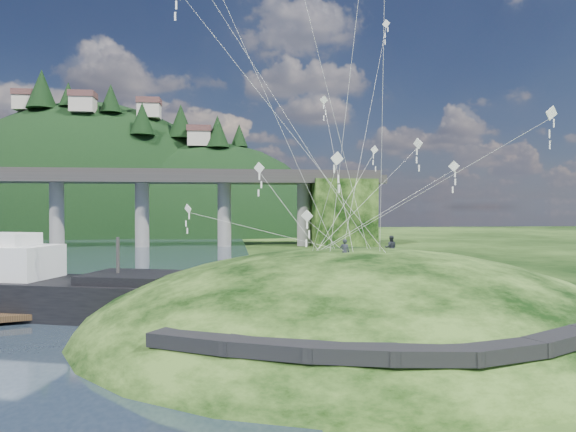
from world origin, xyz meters
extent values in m
plane|color=black|center=(0.00, 0.00, 0.00)|extent=(320.00, 320.00, 0.00)
ellipsoid|color=black|center=(8.00, 2.00, -1.50)|extent=(36.00, 32.00, 13.00)
cube|color=black|center=(-1.50, -8.00, 2.03)|extent=(4.32, 3.62, 0.71)
cube|color=black|center=(1.50, -9.65, 2.09)|extent=(4.10, 2.97, 0.61)
cube|color=black|center=(4.50, -10.65, 2.08)|extent=(3.85, 2.37, 0.62)
cube|color=black|center=(7.50, -11.10, 2.04)|extent=(3.62, 1.83, 0.66)
cube|color=black|center=(10.50, -10.90, 2.05)|extent=(3.82, 2.27, 0.68)
cube|color=black|center=(13.50, -9.95, 2.14)|extent=(4.11, 2.97, 0.71)
cylinder|color=gray|center=(-32.00, 70.00, 6.50)|extent=(2.60, 2.60, 13.00)
cylinder|color=gray|center=(-16.50, 70.00, 6.50)|extent=(2.60, 2.60, 13.00)
cylinder|color=gray|center=(-1.00, 70.00, 6.50)|extent=(2.60, 2.60, 13.00)
cylinder|color=gray|center=(14.50, 70.00, 6.50)|extent=(2.60, 2.60, 13.00)
cube|color=black|center=(22.00, 70.00, 6.50)|extent=(12.00, 11.00, 13.00)
ellipsoid|color=black|center=(-40.00, 126.00, -6.00)|extent=(96.00, 68.00, 88.00)
ellipsoid|color=black|center=(-5.00, 118.00, -10.00)|extent=(76.00, 56.00, 72.00)
cone|color=black|center=(-49.87, 114.63, 39.23)|extent=(8.01, 8.01, 10.54)
cone|color=black|center=(-42.87, 114.06, 37.88)|extent=(4.97, 4.97, 6.54)
cone|color=black|center=(-31.40, 112.04, 36.68)|extent=(5.83, 5.83, 7.67)
cone|color=black|center=(-22.45, 107.08, 30.58)|extent=(6.47, 6.47, 8.51)
cone|color=black|center=(-13.22, 113.99, 31.23)|extent=(7.13, 7.13, 9.38)
cone|color=black|center=(-3.12, 109.03, 27.87)|extent=(6.56, 6.56, 8.63)
cone|color=black|center=(2.77, 114.63, 27.68)|extent=(4.88, 4.88, 6.42)
cube|color=beige|center=(-55.00, 118.00, 35.99)|extent=(6.00, 5.00, 4.00)
cube|color=brown|center=(-55.00, 118.00, 38.69)|extent=(6.40, 5.40, 1.60)
cube|color=beige|center=(-38.00, 110.00, 34.28)|extent=(6.00, 5.00, 4.00)
cube|color=brown|center=(-38.00, 110.00, 36.98)|extent=(6.40, 5.40, 1.60)
cube|color=beige|center=(-22.00, 116.00, 34.18)|extent=(6.00, 5.00, 4.00)
cube|color=brown|center=(-22.00, 116.00, 36.88)|extent=(6.40, 5.40, 1.60)
cube|color=beige|center=(-8.00, 110.00, 25.88)|extent=(6.00, 5.00, 4.00)
cube|color=brown|center=(-8.00, 110.00, 28.58)|extent=(6.40, 5.40, 1.60)
cube|color=black|center=(-13.28, 8.14, 1.27)|extent=(22.25, 12.04, 2.54)
cube|color=silver|center=(-16.07, 9.02, 3.52)|extent=(7.81, 6.15, 2.73)
cube|color=silver|center=(-16.07, 9.02, 5.18)|extent=(4.61, 3.97, 1.17)
cube|color=black|center=(-6.76, 6.09, 2.83)|extent=(7.05, 6.42, 0.59)
cylinder|color=#2D2B2B|center=(-7.69, 6.38, 4.10)|extent=(0.23, 0.23, 2.93)
cube|color=#312114|center=(-9.03, 7.36, 0.49)|extent=(15.18, 6.88, 0.38)
cylinder|color=#312114|center=(-12.13, 6.37, 0.22)|extent=(0.33, 0.33, 1.08)
cylinder|color=#312114|center=(-9.03, 7.36, 0.22)|extent=(0.33, 0.33, 1.08)
cylinder|color=#312114|center=(-5.94, 8.35, 0.22)|extent=(0.33, 0.33, 1.08)
cylinder|color=#312114|center=(-2.84, 9.33, 0.22)|extent=(0.33, 0.33, 1.08)
imported|color=#242730|center=(6.73, 0.18, 5.73)|extent=(0.67, 0.55, 1.58)
imported|color=#242730|center=(10.59, 3.31, 5.73)|extent=(0.93, 0.80, 1.64)
cube|color=white|center=(11.14, 9.16, 12.09)|extent=(0.67, 0.26, 0.69)
cube|color=white|center=(11.14, 9.16, 11.60)|extent=(0.09, 0.06, 0.40)
cube|color=white|center=(11.14, 9.16, 11.11)|extent=(0.09, 0.06, 0.40)
cube|color=white|center=(11.14, 9.16, 10.62)|extent=(0.09, 0.06, 0.40)
cube|color=white|center=(16.05, 5.72, 10.59)|extent=(0.65, 0.54, 0.81)
cube|color=white|center=(16.05, 5.72, 10.02)|extent=(0.10, 0.07, 0.47)
cube|color=white|center=(16.05, 5.72, 9.45)|extent=(0.10, 0.07, 0.47)
cube|color=white|center=(16.05, 5.72, 8.88)|extent=(0.10, 0.07, 0.47)
cube|color=white|center=(12.05, 9.17, 21.89)|extent=(0.50, 0.49, 0.66)
cube|color=white|center=(12.05, 9.17, 21.42)|extent=(0.08, 0.06, 0.39)
cube|color=white|center=(12.05, 9.17, 20.94)|extent=(0.08, 0.06, 0.39)
cube|color=white|center=(12.05, 9.17, 20.47)|extent=(0.08, 0.06, 0.39)
cube|color=white|center=(5.01, 3.80, 7.05)|extent=(0.77, 0.44, 0.83)
cube|color=white|center=(5.01, 3.80, 6.44)|extent=(0.11, 0.04, 0.49)
cube|color=white|center=(5.01, 3.80, 5.84)|extent=(0.11, 0.04, 0.49)
cube|color=white|center=(5.01, 3.80, 5.24)|extent=(0.11, 0.04, 0.49)
cube|color=white|center=(-2.75, -2.52, 18.05)|extent=(0.10, 0.06, 0.44)
cube|color=white|center=(-2.75, -2.52, 17.51)|extent=(0.10, 0.06, 0.44)
cube|color=white|center=(5.15, -5.06, 10.01)|extent=(0.69, 0.19, 0.69)
cube|color=white|center=(5.15, -5.06, 9.52)|extent=(0.09, 0.05, 0.40)
cube|color=white|center=(5.15, -5.06, 9.02)|extent=(0.09, 0.05, 0.40)
cube|color=white|center=(5.15, -5.06, 8.53)|extent=(0.09, 0.05, 0.40)
cube|color=white|center=(1.90, 4.61, 10.26)|extent=(0.69, 0.45, 0.78)
cube|color=white|center=(1.90, 4.61, 9.69)|extent=(0.10, 0.05, 0.46)
cube|color=white|center=(1.90, 4.61, 9.13)|extent=(0.10, 0.05, 0.46)
cube|color=white|center=(1.90, 4.61, 8.57)|extent=(0.10, 0.05, 0.46)
cube|color=white|center=(-2.97, 6.60, 7.51)|extent=(0.51, 0.56, 0.70)
cube|color=white|center=(-2.97, 6.60, 6.99)|extent=(0.09, 0.06, 0.42)
cube|color=white|center=(-2.97, 6.60, 6.48)|extent=(0.09, 0.06, 0.42)
cube|color=white|center=(-2.97, 6.60, 5.97)|extent=(0.09, 0.06, 0.42)
cube|color=white|center=(14.41, 8.51, 12.54)|extent=(0.50, 0.78, 0.86)
cube|color=white|center=(14.41, 8.51, 11.91)|extent=(0.10, 0.09, 0.52)
cube|color=white|center=(14.41, 8.51, 11.28)|extent=(0.10, 0.09, 0.52)
cube|color=white|center=(14.41, 8.51, 10.65)|extent=(0.10, 0.09, 0.52)
cube|color=white|center=(7.58, 11.45, 16.34)|extent=(0.70, 0.25, 0.68)
cube|color=white|center=(7.58, 11.45, 15.85)|extent=(0.09, 0.05, 0.41)
cube|color=white|center=(7.58, 11.45, 15.35)|extent=(0.09, 0.05, 0.41)
cube|color=white|center=(7.58, 11.45, 14.86)|extent=(0.09, 0.05, 0.41)
cube|color=white|center=(16.15, -5.38, 12.40)|extent=(0.74, 0.22, 0.74)
cube|color=white|center=(16.15, -5.38, 11.87)|extent=(0.09, 0.06, 0.43)
cube|color=white|center=(16.15, -5.38, 11.34)|extent=(0.09, 0.06, 0.43)
cube|color=white|center=(16.15, -5.38, 10.81)|extent=(0.09, 0.06, 0.43)
camera|label=1|loc=(-0.13, -29.76, 7.63)|focal=32.00mm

